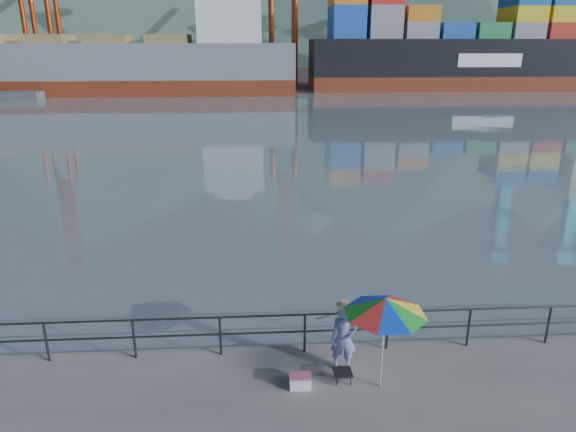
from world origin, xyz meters
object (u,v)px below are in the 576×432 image
object	(u,v)px
fisherman	(344,338)
cooler_bag	(300,382)
beach_umbrella	(385,306)
bulk_carrier	(132,64)
container_ship	(489,50)

from	to	relation	value
fisherman	cooler_bag	size ratio (longest dim) A/B	3.51
beach_umbrella	cooler_bag	bearing A→B (deg)	177.28
bulk_carrier	container_ship	distance (m)	55.84
beach_umbrella	cooler_bag	size ratio (longest dim) A/B	4.98
fisherman	bulk_carrier	bearing A→B (deg)	112.95
beach_umbrella	container_ship	xyz separation A→B (m)	(35.21, 75.22, 3.94)
beach_umbrella	cooler_bag	xyz separation A→B (m)	(-1.73, 0.08, -1.82)
beach_umbrella	container_ship	world-z (taller)	container_ship
fisherman	container_ship	size ratio (longest dim) A/B	0.03
fisherman	beach_umbrella	world-z (taller)	beach_umbrella
fisherman	beach_umbrella	bearing A→B (deg)	-35.93
beach_umbrella	bulk_carrier	distance (m)	73.19
bulk_carrier	beach_umbrella	bearing A→B (deg)	-73.82
beach_umbrella	container_ship	bearing A→B (deg)	64.91
bulk_carrier	fisherman	bearing A→B (deg)	-74.22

